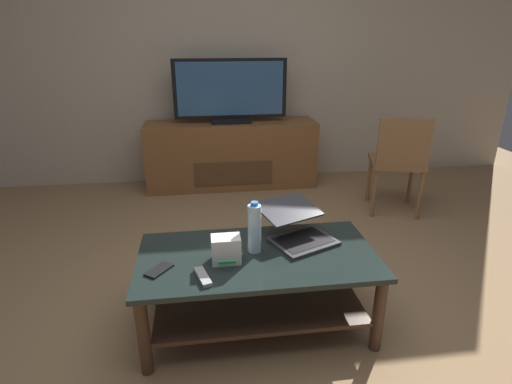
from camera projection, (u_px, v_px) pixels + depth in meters
ground_plane at (274, 319)px, 2.30m from camera, size 7.68×7.68×0.00m
back_wall at (232, 45)px, 4.12m from camera, size 6.40×0.12×2.80m
coffee_table at (258, 277)px, 2.15m from camera, size 1.24×0.63×0.44m
media_cabinet at (232, 154)px, 4.20m from camera, size 1.73×0.44×0.68m
television at (230, 93)px, 3.95m from camera, size 1.11×0.20×0.62m
dining_chair at (399, 159)px, 3.48m from camera, size 0.54×0.54×0.88m
laptop at (297, 228)px, 2.24m from camera, size 0.46×0.50×0.17m
router_box at (226, 249)px, 2.01m from camera, size 0.14×0.10×0.14m
water_bottle_near at (254, 228)px, 2.08m from camera, size 0.07×0.07×0.28m
cell_phone at (159, 270)px, 1.95m from camera, size 0.14×0.15×0.01m
tv_remote at (203, 277)px, 1.89m from camera, size 0.09×0.17×0.02m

